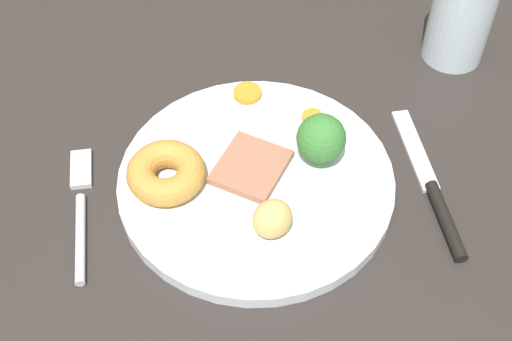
% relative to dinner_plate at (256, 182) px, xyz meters
% --- Properties ---
extents(dining_table, '(1.20, 0.84, 0.04)m').
position_rel_dinner_plate_xyz_m(dining_table, '(-0.02, -0.03, -0.02)').
color(dining_table, '#2B2623').
rests_on(dining_table, ground).
extents(dinner_plate, '(0.26, 0.26, 0.01)m').
position_rel_dinner_plate_xyz_m(dinner_plate, '(0.00, 0.00, 0.00)').
color(dinner_plate, white).
rests_on(dinner_plate, dining_table).
extents(meat_slice_main, '(0.09, 0.09, 0.01)m').
position_rel_dinner_plate_xyz_m(meat_slice_main, '(-0.00, 0.01, 0.01)').
color(meat_slice_main, '#9E664C').
rests_on(meat_slice_main, dinner_plate).
extents(yorkshire_pudding, '(0.07, 0.07, 0.03)m').
position_rel_dinner_plate_xyz_m(yorkshire_pudding, '(-0.08, 0.01, 0.02)').
color(yorkshire_pudding, '#C68938').
rests_on(yorkshire_pudding, dinner_plate).
extents(roast_potato_left, '(0.05, 0.05, 0.03)m').
position_rel_dinner_plate_xyz_m(roast_potato_left, '(0.01, -0.06, 0.02)').
color(roast_potato_left, '#D8B260').
rests_on(roast_potato_left, dinner_plate).
extents(carrot_coin_front, '(0.03, 0.03, 0.01)m').
position_rel_dinner_plate_xyz_m(carrot_coin_front, '(0.01, 0.11, 0.01)').
color(carrot_coin_front, orange).
rests_on(carrot_coin_front, dinner_plate).
extents(carrot_coin_back, '(0.02, 0.02, 0.00)m').
position_rel_dinner_plate_xyz_m(carrot_coin_back, '(0.07, 0.07, 0.01)').
color(carrot_coin_back, orange).
rests_on(carrot_coin_back, dinner_plate).
extents(broccoli_floret, '(0.05, 0.05, 0.05)m').
position_rel_dinner_plate_xyz_m(broccoli_floret, '(0.06, 0.01, 0.04)').
color(broccoli_floret, '#8CB766').
rests_on(broccoli_floret, dinner_plate).
extents(fork, '(0.02, 0.15, 0.01)m').
position_rel_dinner_plate_xyz_m(fork, '(-0.16, -0.01, -0.00)').
color(fork, silver).
rests_on(fork, dining_table).
extents(knife, '(0.02, 0.19, 0.01)m').
position_rel_dinner_plate_xyz_m(knife, '(0.16, -0.03, -0.00)').
color(knife, black).
rests_on(knife, dining_table).
extents(water_glass, '(0.07, 0.07, 0.11)m').
position_rel_dinner_plate_xyz_m(water_glass, '(0.24, 0.16, 0.05)').
color(water_glass, silver).
rests_on(water_glass, dining_table).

